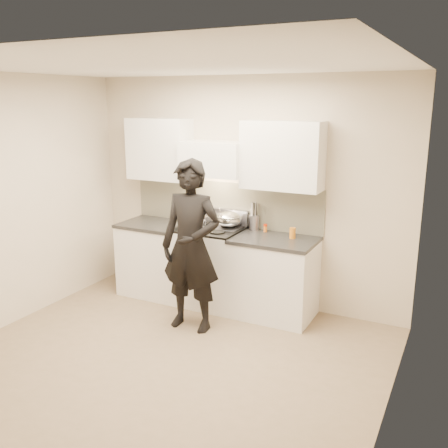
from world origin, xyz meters
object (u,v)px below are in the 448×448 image
Objects in this scene: counter_right at (274,277)px; utensil_crock at (254,221)px; wok at (229,219)px; person at (191,246)px; stove at (210,265)px.

counter_right is 0.71m from utensil_crock.
counter_right is 0.87m from wok.
utensil_crock is 0.99m from person.
utensil_crock reaches higher than counter_right.
wok is (-0.63, 0.11, 0.59)m from counter_right.
counter_right is at bearing -33.96° from utensil_crock.
stove is 0.76m from utensil_crock.
stove is 0.83m from counter_right.
counter_right is 0.50× the size of person.
counter_right is at bearing 0.00° from stove.
utensil_crock is (-0.36, 0.25, 0.56)m from counter_right.
wok is at bearing 83.72° from person.
utensil_crock reaches higher than stove.
person reaches higher than utensil_crock.
utensil_crock is 0.18× the size of person.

